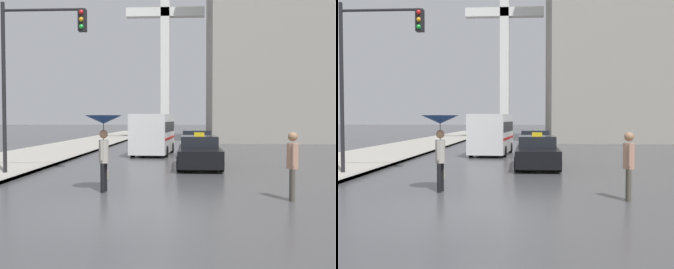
{
  "view_description": "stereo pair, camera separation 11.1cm",
  "coord_description": "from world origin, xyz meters",
  "views": [
    {
      "loc": [
        1.53,
        -8.79,
        2.1
      ],
      "look_at": [
        0.61,
        9.44,
        1.4
      ],
      "focal_mm": 42.0,
      "sensor_mm": 36.0,
      "label": 1
    },
    {
      "loc": [
        1.64,
        -8.78,
        2.1
      ],
      "look_at": [
        0.61,
        9.44,
        1.4
      ],
      "focal_mm": 42.0,
      "sensor_mm": 36.0,
      "label": 2
    }
  ],
  "objects": [
    {
      "name": "pedestrian_man",
      "position": [
        4.23,
        1.43,
        1.05
      ],
      "size": [
        0.33,
        0.45,
        1.78
      ],
      "rotation": [
        0.0,
        0.0,
        -1.7
      ],
      "color": "#4C473D",
      "rests_on": "ground_plane"
    },
    {
      "name": "building_tower_near",
      "position": [
        11.1,
        31.1,
        11.74
      ],
      "size": [
        14.91,
        11.93,
        23.49
      ],
      "color": "gray",
      "rests_on": "ground_plane"
    },
    {
      "name": "ambulance_van",
      "position": [
        -0.52,
        14.57,
        1.33
      ],
      "size": [
        2.35,
        5.14,
        2.4
      ],
      "rotation": [
        0.0,
        0.0,
        3.07
      ],
      "color": "silver",
      "rests_on": "ground_plane"
    },
    {
      "name": "traffic_light",
      "position": [
        -4.11,
        5.43,
        4.38
      ],
      "size": [
        3.17,
        0.38,
        6.4
      ],
      "color": "black",
      "rests_on": "ground_plane"
    },
    {
      "name": "pedestrian_with_umbrella",
      "position": [
        -0.89,
        2.4,
        1.81
      ],
      "size": [
        1.07,
        1.07,
        2.22
      ],
      "rotation": [
        0.0,
        0.0,
        1.42
      ],
      "color": "black",
      "rests_on": "ground_plane"
    },
    {
      "name": "monument_cross",
      "position": [
        -0.78,
        31.4,
        10.2
      ],
      "size": [
        7.91,
        0.9,
        17.98
      ],
      "color": "white",
      "rests_on": "ground_plane"
    },
    {
      "name": "sedan_red",
      "position": [
        2.04,
        14.02,
        0.68
      ],
      "size": [
        1.91,
        4.46,
        1.47
      ],
      "rotation": [
        0.0,
        0.0,
        3.14
      ],
      "color": "#B7B2AD",
      "rests_on": "ground_plane"
    },
    {
      "name": "ground_plane",
      "position": [
        0.0,
        0.0,
        0.0
      ],
      "size": [
        300.0,
        300.0,
        0.0
      ],
      "primitive_type": "plane",
      "color": "#424244"
    },
    {
      "name": "taxi",
      "position": [
        2.03,
        8.49,
        0.64
      ],
      "size": [
        1.91,
        4.49,
        1.53
      ],
      "rotation": [
        0.0,
        0.0,
        3.14
      ],
      "color": "black",
      "rests_on": "ground_plane"
    }
  ]
}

